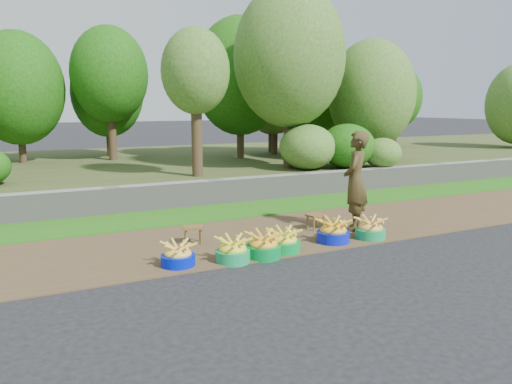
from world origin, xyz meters
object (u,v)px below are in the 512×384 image
basin_b (233,251)px  basin_f (370,229)px  basin_c (264,246)px  basin_d (284,242)px  basin_e (333,232)px  stool_left (193,230)px  basin_a (178,256)px  vendor_woman (356,181)px  stool_right (316,217)px

basin_b → basin_f: basin_f is taller
basin_f → basin_c: bearing=-176.9°
basin_c → basin_d: bearing=12.9°
basin_b → basin_e: (1.83, 0.19, 0.01)m
basin_c → stool_left: 1.30m
basin_a → basin_d: basin_d is taller
basin_b → vendor_woman: 2.81m
basin_a → stool_left: bearing=60.0°
stool_left → basin_a: bearing=-120.0°
basin_b → stool_left: basin_b is taller
stool_left → vendor_woman: (2.82, -0.41, 0.64)m
basin_d → basin_b: bearing=-174.3°
basin_e → stool_right: bearing=76.2°
basin_a → basin_c: 1.24m
basin_a → basin_d: 1.61m
vendor_woman → basin_e: bearing=-10.3°
stool_left → vendor_woman: 2.92m
basin_b → basin_c: (0.48, -0.00, 0.01)m
basin_d → basin_f: (1.64, 0.02, 0.00)m
basin_a → stool_right: 2.91m
basin_c → basin_f: size_ratio=1.03×
basin_b → basin_d: 0.87m
basin_c → basin_e: basin_e is taller
basin_d → stool_left: size_ratio=1.39×
basin_d → stool_right: (1.16, 0.93, 0.07)m
basin_c → basin_f: (2.02, 0.11, -0.01)m
basin_b → basin_d: (0.87, 0.09, 0.00)m
basin_c → stool_left: (-0.67, 1.11, 0.06)m
basin_a → basin_b: size_ratio=0.96×
basin_a → basin_f: basin_f is taller
basin_e → stool_right: basin_e is taller
basin_c → stool_right: 1.85m
stool_left → stool_right: (2.22, -0.10, -0.00)m
basin_b → stool_right: basin_b is taller
basin_b → basin_c: size_ratio=0.96×
basin_f → basin_d: bearing=-179.3°
basin_e → vendor_woman: 1.18m
basin_e → stool_left: (-2.02, 0.92, 0.06)m
basin_a → basin_b: bearing=-11.3°
basin_f → stool_right: size_ratio=1.46×
basin_f → stool_left: 2.88m
basin_e → basin_a: bearing=-179.1°
basin_d → stool_left: (-1.06, 1.02, 0.07)m
basin_c → basin_f: basin_c is taller
basin_d → stool_left: bearing=136.0°
basin_f → vendor_woman: (0.12, 0.59, 0.71)m
basin_a → basin_b: (0.75, -0.15, 0.01)m
basin_b → basin_d: basin_d is taller
basin_a → basin_d: bearing=-2.3°
stool_right → stool_left: bearing=177.5°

